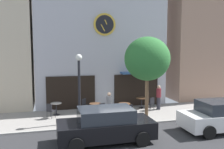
{
  "coord_description": "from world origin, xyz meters",
  "views": [
    {
      "loc": [
        -3.93,
        -12.6,
        4.25
      ],
      "look_at": [
        -0.21,
        2.16,
        2.57
      ],
      "focal_mm": 39.76,
      "sensor_mm": 36.0,
      "label": 1
    }
  ],
  "objects": [
    {
      "name": "cafe_chair_left_end",
      "position": [
        -0.97,
        1.83,
        0.53
      ],
      "size": [
        0.5,
        0.5,
        0.9
      ],
      "color": "black",
      "rests_on": "ground_plane"
    },
    {
      "name": "neighbor_building_right",
      "position": [
        8.57,
        6.29,
        7.5
      ],
      "size": [
        5.79,
        3.92,
        14.99
      ],
      "color": "#9E7A66",
      "rests_on": "ground_plane"
    },
    {
      "name": "clock_building",
      "position": [
        -0.2,
        5.65,
        6.41
      ],
      "size": [
        9.44,
        4.0,
        12.39
      ],
      "color": "#B2B2BC",
      "rests_on": "ground_plane"
    },
    {
      "name": "cafe_table_center_left",
      "position": [
        0.53,
        1.93,
        0.56
      ],
      "size": [
        0.77,
        0.77,
        0.76
      ],
      "color": "black",
      "rests_on": "ground_plane"
    },
    {
      "name": "cafe_chair_facing_wall",
      "position": [
        -0.09,
        1.37,
        0.53
      ],
      "size": [
        0.56,
        0.56,
        0.9
      ],
      "color": "black",
      "rests_on": "ground_plane"
    },
    {
      "name": "parked_car_white",
      "position": [
        4.6,
        -2.01,
        0.76
      ],
      "size": [
        4.31,
        2.05,
        1.55
      ],
      "color": "white",
      "rests_on": "ground_plane"
    },
    {
      "name": "cafe_table_near_curb",
      "position": [
        -1.2,
        2.59,
        0.52
      ],
      "size": [
        0.74,
        0.74,
        0.72
      ],
      "color": "black",
      "rests_on": "ground_plane"
    },
    {
      "name": "cafe_table_rightmost",
      "position": [
        -3.6,
        3.08,
        0.53
      ],
      "size": [
        0.69,
        0.69,
        0.76
      ],
      "color": "black",
      "rests_on": "ground_plane"
    },
    {
      "name": "street_lamp",
      "position": [
        -2.37,
        1.1,
        1.97
      ],
      "size": [
        0.36,
        0.36,
        3.88
      ],
      "color": "black",
      "rests_on": "ground_plane"
    },
    {
      "name": "cafe_chair_under_awning",
      "position": [
        0.54,
        1.05,
        0.53
      ],
      "size": [
        0.43,
        0.43,
        0.9
      ],
      "color": "black",
      "rests_on": "ground_plane"
    },
    {
      "name": "pedestrian_grey",
      "position": [
        -0.65,
        1.07,
        0.86
      ],
      "size": [
        0.4,
        0.4,
        1.67
      ],
      "color": "#2D2D38",
      "rests_on": "ground_plane"
    },
    {
      "name": "ground_plane",
      "position": [
        0.0,
        -0.68,
        -0.02
      ],
      "size": [
        26.63,
        10.04,
        0.13
      ],
      "color": "gray"
    },
    {
      "name": "street_tree",
      "position": [
        1.45,
        0.53,
        3.59
      ],
      "size": [
        2.63,
        2.36,
        4.85
      ],
      "color": "brown",
      "rests_on": "ground_plane"
    },
    {
      "name": "cafe_table_leftmost",
      "position": [
        2.23,
        3.38,
        0.56
      ],
      "size": [
        0.8,
        0.8,
        0.74
      ],
      "color": "black",
      "rests_on": "ground_plane"
    },
    {
      "name": "parked_car_black",
      "position": [
        -1.56,
        -2.05,
        0.76
      ],
      "size": [
        4.31,
        2.04,
        1.55
      ],
      "color": "black",
      "rests_on": "ground_plane"
    },
    {
      "name": "cafe_chair_corner",
      "position": [
        -3.97,
        2.37,
        0.53
      ],
      "size": [
        0.56,
        0.56,
        0.9
      ],
      "color": "black",
      "rests_on": "ground_plane"
    },
    {
      "name": "cafe_chair_near_tree",
      "position": [
        2.62,
        2.62,
        0.53
      ],
      "size": [
        0.51,
        0.51,
        0.9
      ],
      "color": "black",
      "rests_on": "ground_plane"
    },
    {
      "name": "cafe_chair_near_lamp",
      "position": [
        -1.76,
        3.24,
        0.53
      ],
      "size": [
        0.56,
        0.56,
        0.9
      ],
      "color": "black",
      "rests_on": "ground_plane"
    },
    {
      "name": "pedestrian_maroon",
      "position": [
        3.25,
        2.79,
        0.86
      ],
      "size": [
        0.45,
        0.45,
        1.67
      ],
      "color": "#2D2D38",
      "rests_on": "ground_plane"
    }
  ]
}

